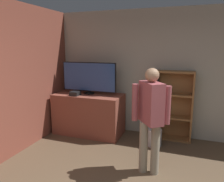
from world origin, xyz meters
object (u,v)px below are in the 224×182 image
at_px(game_console, 75,93).
at_px(bookshelf, 166,106).
at_px(waste_bin, 154,137).
at_px(person, 150,113).
at_px(television, 89,78).

distance_m(game_console, bookshelf, 1.94).
bearing_deg(waste_bin, person, -85.81).
height_order(game_console, bookshelf, bookshelf).
distance_m(television, bookshelf, 1.75).
distance_m(game_console, waste_bin, 1.87).
xyz_separation_m(television, game_console, (-0.21, -0.25, -0.32)).
bearing_deg(person, waste_bin, 147.10).
bearing_deg(bookshelf, game_console, -164.90).
bearing_deg(person, game_console, -154.69).
xyz_separation_m(person, waste_bin, (-0.07, 0.98, -0.79)).
height_order(game_console, person, person).
xyz_separation_m(game_console, waste_bin, (1.70, 0.05, -0.77)).
height_order(television, game_console, television).
bearing_deg(game_console, television, 49.07).
height_order(bookshelf, waste_bin, bookshelf).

